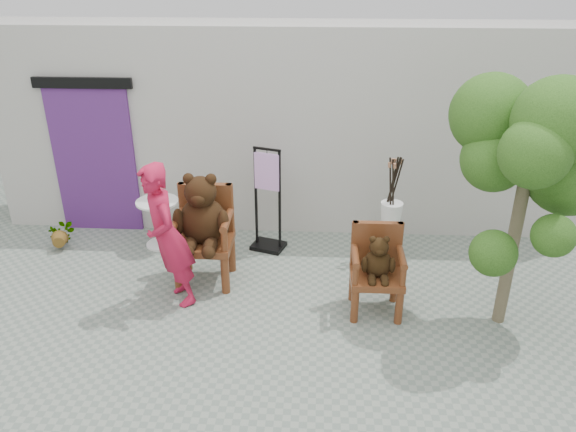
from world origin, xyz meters
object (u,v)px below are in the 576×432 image
object	(u,v)px
chair_big	(203,221)
display_stand	(268,211)
chair_small	(377,264)
stool_bucket	(391,214)
cafe_table	(159,218)
tree	(539,153)
person	(167,236)

from	to	relation	value
chair_big	display_stand	xyz separation A→B (m)	(0.73, 0.90, -0.26)
chair_small	stool_bucket	distance (m)	1.34
cafe_table	display_stand	distance (m)	1.58
chair_big	chair_small	bearing A→B (deg)	-14.36
chair_small	stool_bucket	bearing A→B (deg)	76.95
tree	display_stand	bearing A→B (deg)	151.68
chair_small	person	distance (m)	2.46
chair_small	tree	bearing A→B (deg)	-4.95
cafe_table	display_stand	bearing A→B (deg)	-0.17
chair_small	person	bearing A→B (deg)	179.67
person	cafe_table	world-z (taller)	person
chair_big	person	bearing A→B (deg)	-120.21
display_stand	stool_bucket	distance (m)	1.71
cafe_table	stool_bucket	xyz separation A→B (m)	(3.27, -0.14, 0.20)
person	tree	bearing A→B (deg)	58.23
person	display_stand	distance (m)	1.80
display_stand	chair_big	bearing A→B (deg)	-110.78
display_stand	stool_bucket	size ratio (longest dim) A/B	1.04
chair_big	display_stand	distance (m)	1.19
display_stand	tree	xyz separation A→B (m)	(2.92, -1.57, 1.46)
cafe_table	tree	bearing A→B (deg)	-19.38
chair_small	person	world-z (taller)	person
chair_small	cafe_table	world-z (taller)	chair_small
person	stool_bucket	distance (m)	3.04
person	cafe_table	distance (m)	1.60
cafe_table	person	bearing A→B (deg)	-69.80
person	stool_bucket	bearing A→B (deg)	85.63
display_stand	chair_small	bearing A→B (deg)	-27.49
chair_small	tree	distance (m)	2.09
person	display_stand	bearing A→B (deg)	114.27
display_stand	stool_bucket	bearing A→B (deg)	13.94
chair_big	cafe_table	bearing A→B (deg)	132.84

